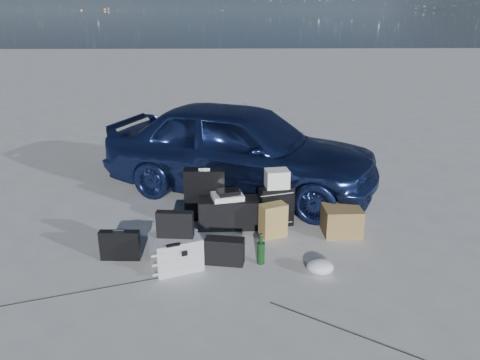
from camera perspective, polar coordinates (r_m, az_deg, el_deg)
name	(u,v)px	position (r m, az deg, el deg)	size (l,w,h in m)	color
ground	(241,262)	(5.11, 0.17, -10.02)	(60.00, 60.00, 0.00)	#B9B9B4
car	(240,148)	(6.79, 0.01, 3.90)	(1.59, 3.95, 1.35)	navy
pelican_case	(176,251)	(5.00, -7.80, -8.61)	(0.49, 0.40, 0.35)	#ACAFB2
laptop_bag	(175,225)	(4.84, -7.94, -5.40)	(0.38, 0.09, 0.28)	black
briefcase	(120,245)	(5.25, -14.42, -7.72)	(0.43, 0.10, 0.33)	black
suitcase_left	(205,194)	(6.01, -4.30, -1.74)	(0.52, 0.19, 0.67)	black
suitcase_right	(276,207)	(5.83, 4.43, -3.27)	(0.43, 0.15, 0.52)	black
white_carton	(277,179)	(5.70, 4.53, 0.17)	(0.28, 0.22, 0.22)	silver
duffel_bag	(229,213)	(5.82, -1.41, -4.02)	(0.74, 0.32, 0.37)	black
flat_box_white	(227,196)	(5.75, -1.54, -2.00)	(0.37, 0.28, 0.06)	silver
flat_box_black	(228,192)	(5.72, -1.42, -1.47)	(0.26, 0.19, 0.06)	black
kraft_bag	(273,220)	(5.60, 4.06, -4.90)	(0.30, 0.18, 0.41)	olive
cardboard_box	(342,220)	(5.80, 12.28, -4.83)	(0.44, 0.39, 0.33)	olive
plastic_bag	(320,267)	(4.95, 9.74, -10.37)	(0.28, 0.24, 0.15)	silver
messenger_bag	(224,251)	(5.02, -1.91, -8.66)	(0.42, 0.16, 0.29)	black
green_bottle	(261,249)	(5.02, 2.57, -8.45)	(0.08, 0.08, 0.33)	black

